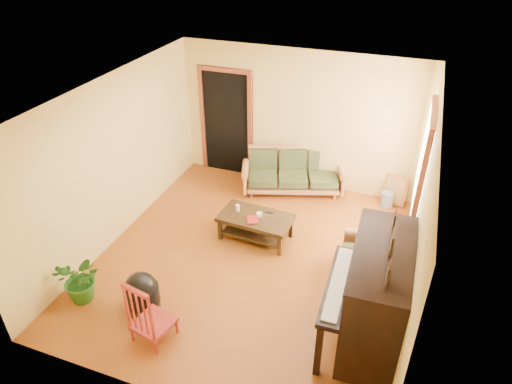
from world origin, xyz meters
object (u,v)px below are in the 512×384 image
at_px(piano, 376,299).
at_px(footstool, 142,297).
at_px(ceramic_crock, 387,199).
at_px(armchair, 368,256).
at_px(sofa, 293,173).
at_px(potted_plant, 81,280).
at_px(coffee_table, 256,227).
at_px(red_chair, 151,309).

xyz_separation_m(piano, footstool, (-2.92, -0.52, -0.48)).
bearing_deg(footstool, piano, 10.06).
distance_m(piano, footstool, 3.00).
height_order(piano, footstool, piano).
bearing_deg(ceramic_crock, armchair, -91.92).
bearing_deg(footstool, sofa, 74.12).
xyz_separation_m(footstool, potted_plant, (-0.86, -0.11, 0.12)).
bearing_deg(coffee_table, ceramic_crock, 41.84).
relative_size(footstool, ceramic_crock, 1.68).
xyz_separation_m(armchair, red_chair, (-2.31, -1.95, 0.04)).
bearing_deg(piano, potted_plant, -172.52).
xyz_separation_m(sofa, armchair, (1.67, -2.01, 0.04)).
bearing_deg(armchair, coffee_table, 156.55).
height_order(coffee_table, armchair, armchair).
distance_m(footstool, potted_plant, 0.88).
xyz_separation_m(coffee_table, potted_plant, (-1.73, -2.10, 0.13)).
relative_size(armchair, potted_plant, 1.27).
bearing_deg(footstool, red_chair, -42.58).
bearing_deg(armchair, potted_plant, -165.63).
bearing_deg(armchair, footstool, -160.70).
distance_m(piano, red_chair, 2.68).
height_order(sofa, red_chair, red_chair).
bearing_deg(potted_plant, piano, 9.49).
relative_size(armchair, red_chair, 0.91).
relative_size(piano, ceramic_crock, 5.78).
height_order(armchair, ceramic_crock, armchair).
bearing_deg(red_chair, sofa, 92.15).
distance_m(armchair, footstool, 3.14).
xyz_separation_m(coffee_table, armchair, (1.83, -0.39, 0.23)).
xyz_separation_m(footstool, ceramic_crock, (2.77, 3.69, -0.08)).
height_order(footstool, red_chair, red_chair).
bearing_deg(potted_plant, footstool, 7.54).
distance_m(sofa, piano, 3.63).
relative_size(piano, potted_plant, 2.31).
bearing_deg(armchair, red_chair, -151.06).
height_order(piano, red_chair, piano).
distance_m(sofa, red_chair, 4.01).
xyz_separation_m(piano, ceramic_crock, (-0.15, 3.17, -0.56)).
height_order(coffee_table, footstool, footstool).
bearing_deg(red_chair, armchair, 51.46).
height_order(sofa, potted_plant, sofa).
bearing_deg(coffee_table, armchair, -12.19).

